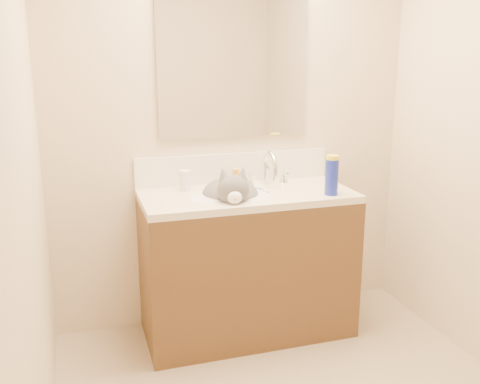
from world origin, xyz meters
TOP-DOWN VIEW (x-y plane):
  - room_shell at (0.00, 0.00)m, footprint 2.24×2.54m
  - vanity_cabinet at (0.00, 0.97)m, footprint 1.20×0.55m
  - counter_slab at (0.00, 0.97)m, footprint 1.20×0.55m
  - basin at (-0.12, 0.94)m, footprint 0.45×0.36m
  - faucet at (0.18, 1.11)m, footprint 0.28×0.20m
  - cat at (-0.10, 0.96)m, footprint 0.39×0.49m
  - backsplash at (0.00, 1.24)m, footprint 1.20×0.02m
  - mirror at (0.00, 1.24)m, footprint 0.90×0.02m
  - pill_bottle at (-0.32, 1.13)m, footprint 0.08×0.08m
  - pill_label at (-0.32, 1.13)m, footprint 0.07×0.07m
  - silver_jar at (0.00, 1.19)m, footprint 0.06×0.06m
  - amber_bottle at (-0.01, 1.17)m, footprint 0.04×0.04m
  - toothbrush at (0.09, 1.00)m, footprint 0.06×0.15m
  - toothbrush_head at (0.09, 1.00)m, footprint 0.02×0.03m
  - spray_can at (0.43, 0.79)m, footprint 0.08×0.08m
  - spray_cap at (0.43, 0.79)m, footprint 0.07×0.07m

SIDE VIEW (x-z plane):
  - vanity_cabinet at x=0.00m, z-range 0.00..0.82m
  - basin at x=-0.12m, z-range 0.72..0.86m
  - counter_slab at x=0.00m, z-range 0.82..0.86m
  - cat at x=-0.10m, z-range 0.67..1.02m
  - toothbrush at x=0.09m, z-range 0.86..0.87m
  - toothbrush_head at x=0.09m, z-range 0.86..0.88m
  - silver_jar at x=0.00m, z-range 0.86..0.92m
  - pill_label at x=-0.32m, z-range 0.89..0.93m
  - amber_bottle at x=-0.01m, z-range 0.86..0.96m
  - pill_bottle at x=-0.32m, z-range 0.86..0.98m
  - faucet at x=0.18m, z-range 0.84..1.05m
  - backsplash at x=0.00m, z-range 0.86..1.04m
  - spray_can at x=0.43m, z-range 0.86..1.06m
  - spray_cap at x=0.43m, z-range 1.04..1.08m
  - room_shell at x=0.00m, z-range 0.23..2.75m
  - mirror at x=0.00m, z-range 1.14..1.94m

